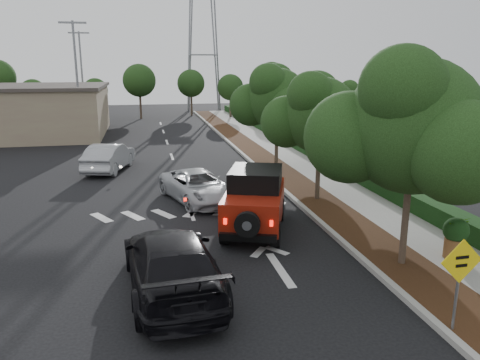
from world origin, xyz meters
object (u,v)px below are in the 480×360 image
object	(u,v)px
red_jeep	(255,199)
silver_suv_ahead	(198,186)
speed_hump_sign	(460,273)
black_suv_oncoming	(172,263)

from	to	relation	value
red_jeep	silver_suv_ahead	size ratio (longest dim) A/B	0.96
silver_suv_ahead	speed_hump_sign	xyz separation A→B (m)	(4.30, -11.59, 0.82)
red_jeep	speed_hump_sign	xyz separation A→B (m)	(2.71, -7.53, 0.35)
red_jeep	speed_hump_sign	world-z (taller)	speed_hump_sign
speed_hump_sign	silver_suv_ahead	bearing A→B (deg)	108.60
red_jeep	black_suv_oncoming	xyz separation A→B (m)	(-3.25, -4.22, -0.32)
black_suv_oncoming	speed_hump_sign	xyz separation A→B (m)	(5.97, -3.32, 0.67)
speed_hump_sign	red_jeep	bearing A→B (deg)	108.04
silver_suv_ahead	speed_hump_sign	distance (m)	12.39
red_jeep	black_suv_oncoming	size ratio (longest dim) A/B	0.82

